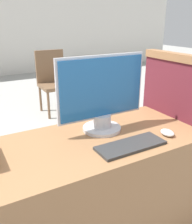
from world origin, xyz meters
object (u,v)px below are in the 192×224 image
object	(u,v)px
mouse	(167,133)
monitor	(102,96)
keyboard	(131,145)
far_chair	(53,79)

from	to	relation	value
mouse	monitor	bearing A→B (deg)	138.58
keyboard	far_chair	size ratio (longest dim) A/B	0.41
far_chair	monitor	bearing A→B (deg)	-109.57
monitor	keyboard	xyz separation A→B (m)	(0.02, -0.26, -0.21)
far_chair	keyboard	bearing A→B (deg)	-107.81
keyboard	far_chair	bearing A→B (deg)	78.70
far_chair	mouse	bearing A→B (deg)	-102.13
keyboard	mouse	bearing A→B (deg)	1.35
mouse	far_chair	world-z (taller)	far_chair
keyboard	far_chair	world-z (taller)	far_chair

